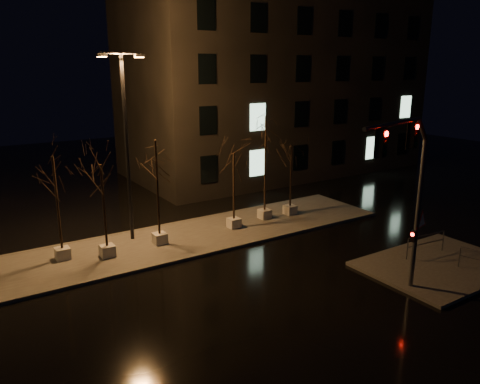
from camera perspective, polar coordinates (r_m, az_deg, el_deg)
ground at (r=20.91m, az=2.87°, el=-10.33°), size 90.00×90.00×0.00m
median at (r=25.60m, az=-5.00°, el=-5.31°), size 22.00×5.00×0.15m
sidewalk_corner at (r=23.75m, az=23.13°, el=-8.19°), size 7.00×5.00×0.15m
building at (r=41.72m, az=4.27°, el=13.01°), size 25.00×12.00×15.00m
tree_0 at (r=22.75m, az=-21.64°, el=1.39°), size 1.80×1.80×5.08m
tree_1 at (r=22.46m, az=-16.43°, el=0.75°), size 1.80×1.80×4.61m
tree_2 at (r=23.40m, az=-10.18°, el=3.41°), size 1.80×1.80×5.51m
tree_3 at (r=25.61m, az=-0.77°, el=2.68°), size 1.80×1.80×4.37m
tree_4 at (r=27.02m, az=3.14°, el=6.42°), size 1.80×1.80×6.28m
tree_5 at (r=28.22m, az=6.29°, el=3.76°), size 1.80×1.80×4.38m
traffic_signal_mast at (r=18.54m, az=19.96°, el=1.09°), size 5.61×1.48×7.04m
streetlight_main at (r=24.17m, az=-13.72°, el=6.67°), size 2.37×0.41×9.47m
guard_rail_a at (r=24.26m, az=21.74°, el=-5.62°), size 2.44×0.30×1.06m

